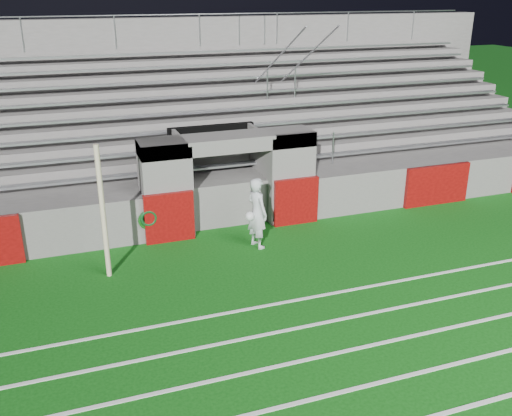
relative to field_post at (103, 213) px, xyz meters
name	(u,v)px	position (x,y,z in m)	size (l,w,h in m)	color
ground	(274,280)	(3.54, -1.51, -1.58)	(90.00, 90.00, 0.00)	#0C4C0E
field_post	(103,213)	(0.00, 0.00, 0.00)	(0.12, 0.12, 3.15)	beige
stadium_structure	(191,137)	(3.54, 6.46, -0.08)	(26.00, 8.48, 5.42)	#5C5957
goalkeeper_with_ball	(257,213)	(3.80, 0.36, -0.65)	(0.66, 0.78, 1.86)	#B5BBBF
hose_coil	(149,219)	(1.20, 1.42, -0.87)	(0.54, 0.14, 0.56)	#0E460F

